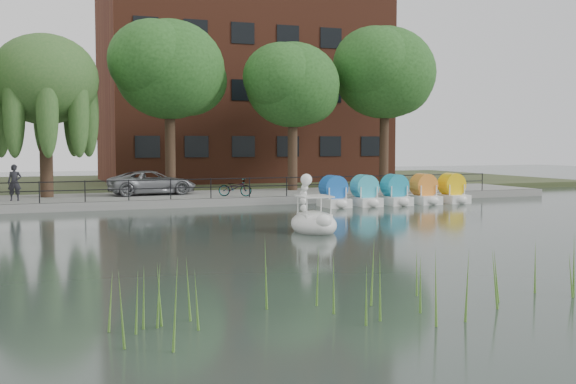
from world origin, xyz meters
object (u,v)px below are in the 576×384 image
minivan (152,181)px  bicycle (235,187)px  swan_boat (313,219)px  pedestrian (14,180)px

minivan → bicycle: minivan is taller
minivan → bicycle: 4.58m
bicycle → swan_boat: 11.89m
minivan → swan_boat: 14.82m
minivan → pedestrian: pedestrian is taller
bicycle → pedestrian: pedestrian is taller
pedestrian → swan_boat: bearing=-43.6°
minivan → swan_boat: (3.00, -14.49, -0.69)m
minivan → pedestrian: size_ratio=2.65×
bicycle → pedestrian: bearing=113.6°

